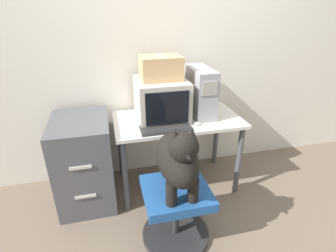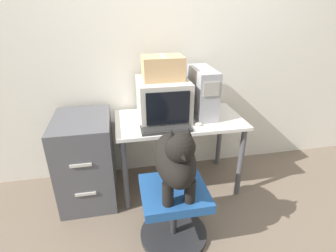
% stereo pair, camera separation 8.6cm
% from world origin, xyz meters
% --- Properties ---
extents(ground_plane, '(12.00, 12.00, 0.00)m').
position_xyz_m(ground_plane, '(0.00, 0.00, 0.00)').
color(ground_plane, '#6B5B4C').
extents(wall_back, '(8.00, 0.05, 2.60)m').
position_xyz_m(wall_back, '(0.00, 0.69, 1.30)').
color(wall_back, silver).
rests_on(wall_back, ground_plane).
extents(desk, '(1.15, 0.63, 0.72)m').
position_xyz_m(desk, '(0.00, 0.31, 0.62)').
color(desk, silver).
rests_on(desk, ground_plane).
extents(crt_monitor, '(0.44, 0.47, 0.36)m').
position_xyz_m(crt_monitor, '(-0.14, 0.36, 0.90)').
color(crt_monitor, '#B7B2A8').
rests_on(crt_monitor, desk).
extents(pc_tower, '(0.18, 0.45, 0.43)m').
position_xyz_m(pc_tower, '(0.23, 0.37, 0.94)').
color(pc_tower, '#99999E').
rests_on(pc_tower, desk).
extents(keyboard, '(0.42, 0.18, 0.03)m').
position_xyz_m(keyboard, '(-0.16, 0.11, 0.74)').
color(keyboard, '#2D2D2D').
rests_on(keyboard, desk).
extents(computer_mouse, '(0.07, 0.04, 0.03)m').
position_xyz_m(computer_mouse, '(0.13, 0.13, 0.74)').
color(computer_mouse, beige).
rests_on(computer_mouse, desk).
extents(office_chair, '(0.52, 0.52, 0.47)m').
position_xyz_m(office_chair, '(-0.19, -0.34, 0.26)').
color(office_chair, '#262628').
rests_on(office_chair, ground_plane).
extents(dog, '(0.27, 0.54, 0.55)m').
position_xyz_m(dog, '(-0.19, -0.37, 0.74)').
color(dog, black).
rests_on(dog, office_chair).
extents(filing_cabinet, '(0.48, 0.62, 0.80)m').
position_xyz_m(filing_cabinet, '(-0.86, 0.30, 0.40)').
color(filing_cabinet, '#4C4C51').
rests_on(filing_cabinet, ground_plane).
extents(cardboard_box, '(0.34, 0.24, 0.20)m').
position_xyz_m(cardboard_box, '(-0.14, 0.37, 1.18)').
color(cardboard_box, tan).
rests_on(cardboard_box, crt_monitor).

